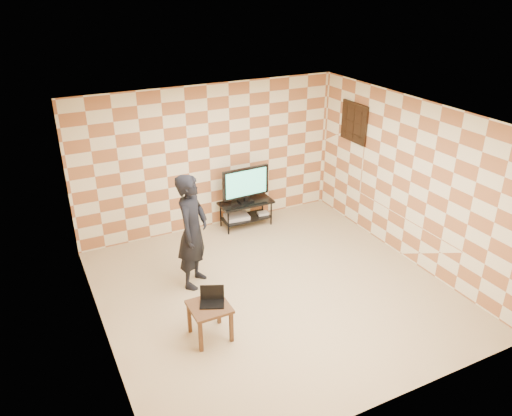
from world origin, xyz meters
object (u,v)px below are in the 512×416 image
object	(u,v)px
tv	(246,183)
person	(193,231)
side_table	(210,311)
tv_stand	(246,208)

from	to	relation	value
tv	person	distance (m)	2.10
side_table	person	world-z (taller)	person
tv_stand	person	xyz separation A→B (m)	(-1.56, -1.42, 0.54)
tv	side_table	xyz separation A→B (m)	(-1.82, -2.72, -0.46)
tv	side_table	size ratio (longest dim) A/B	1.83
tv_stand	side_table	world-z (taller)	same
tv	person	xyz separation A→B (m)	(-1.56, -1.42, 0.04)
person	tv_stand	bearing A→B (deg)	-5.97
side_table	person	size ratio (longest dim) A/B	0.28
side_table	tv_stand	bearing A→B (deg)	56.22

